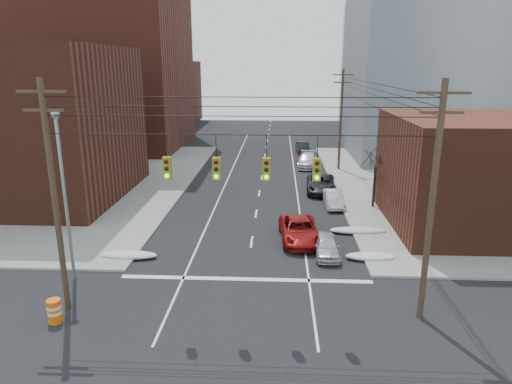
# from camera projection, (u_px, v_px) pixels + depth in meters

# --- Properties ---
(ground) EXTENTS (160.00, 160.00, 0.00)m
(ground) POSITION_uv_depth(u_px,v_px,m) (235.00, 350.00, 19.10)
(ground) COLOR black
(ground) RESTS_ON ground
(building_brick_tall) EXTENTS (24.00, 20.00, 30.00)m
(building_brick_tall) POSITION_uv_depth(u_px,v_px,m) (92.00, 37.00, 62.31)
(building_brick_tall) COLOR maroon
(building_brick_tall) RESTS_ON ground
(building_brick_near) EXTENTS (20.00, 16.00, 13.00)m
(building_brick_near) POSITION_uv_depth(u_px,v_px,m) (5.00, 124.00, 39.53)
(building_brick_near) COLOR #532418
(building_brick_near) RESTS_ON ground
(building_brick_far) EXTENTS (22.00, 18.00, 12.00)m
(building_brick_far) POSITION_uv_depth(u_px,v_px,m) (139.00, 93.00, 89.84)
(building_brick_far) COLOR #532418
(building_brick_far) RESTS_ON ground
(building_office) EXTENTS (22.00, 20.00, 25.00)m
(building_office) POSITION_uv_depth(u_px,v_px,m) (442.00, 56.00, 56.94)
(building_office) COLOR gray
(building_office) RESTS_ON ground
(building_glass) EXTENTS (20.00, 18.00, 22.00)m
(building_glass) POSITION_uv_depth(u_px,v_px,m) (403.00, 67.00, 82.24)
(building_glass) COLOR gray
(building_glass) RESTS_ON ground
(building_storefront) EXTENTS (16.00, 12.00, 8.00)m
(building_storefront) POSITION_uv_depth(u_px,v_px,m) (506.00, 173.00, 32.53)
(building_storefront) COLOR #532418
(building_storefront) RESTS_ON ground
(utility_pole_left) EXTENTS (2.20, 0.28, 11.00)m
(utility_pole_left) POSITION_uv_depth(u_px,v_px,m) (54.00, 195.00, 20.82)
(utility_pole_left) COLOR #473323
(utility_pole_left) RESTS_ON ground
(utility_pole_right) EXTENTS (2.20, 0.28, 11.00)m
(utility_pole_right) POSITION_uv_depth(u_px,v_px,m) (432.00, 200.00, 20.01)
(utility_pole_right) COLOR #473323
(utility_pole_right) RESTS_ON ground
(utility_pole_far) EXTENTS (2.20, 0.28, 11.00)m
(utility_pole_far) POSITION_uv_depth(u_px,v_px,m) (341.00, 118.00, 49.80)
(utility_pole_far) COLOR #473323
(utility_pole_far) RESTS_ON ground
(traffic_signals) EXTENTS (17.00, 0.42, 2.02)m
(traffic_signals) POSITION_uv_depth(u_px,v_px,m) (241.00, 167.00, 20.00)
(traffic_signals) COLOR black
(traffic_signals) RESTS_ON ground
(street_light) EXTENTS (0.44, 0.44, 9.32)m
(street_light) POSITION_uv_depth(u_px,v_px,m) (63.00, 183.00, 23.82)
(street_light) COLOR gray
(street_light) RESTS_ON ground
(bare_tree) EXTENTS (2.09, 2.20, 4.93)m
(bare_tree) POSITION_uv_depth(u_px,v_px,m) (374.00, 181.00, 37.23)
(bare_tree) COLOR black
(bare_tree) RESTS_ON ground
(snow_nw) EXTENTS (3.50, 1.08, 0.42)m
(snow_nw) POSITION_uv_depth(u_px,v_px,m) (129.00, 255.00, 28.05)
(snow_nw) COLOR silver
(snow_nw) RESTS_ON ground
(snow_ne) EXTENTS (3.00, 1.08, 0.42)m
(snow_ne) POSITION_uv_depth(u_px,v_px,m) (370.00, 256.00, 27.82)
(snow_ne) COLOR silver
(snow_ne) RESTS_ON ground
(snow_east_far) EXTENTS (4.00, 1.08, 0.42)m
(snow_east_far) POSITION_uv_depth(u_px,v_px,m) (358.00, 230.00, 32.15)
(snow_east_far) COLOR silver
(snow_east_far) RESTS_ON ground
(red_pickup) EXTENTS (2.89, 5.59, 1.51)m
(red_pickup) POSITION_uv_depth(u_px,v_px,m) (300.00, 230.00, 30.66)
(red_pickup) COLOR maroon
(red_pickup) RESTS_ON ground
(parked_car_a) EXTENTS (1.52, 3.72, 1.26)m
(parked_car_a) POSITION_uv_depth(u_px,v_px,m) (327.00, 246.00, 28.34)
(parked_car_a) COLOR silver
(parked_car_a) RESTS_ON ground
(parked_car_b) EXTENTS (1.50, 4.06, 1.33)m
(parked_car_b) POSITION_uv_depth(u_px,v_px,m) (334.00, 199.00, 38.10)
(parked_car_b) COLOR silver
(parked_car_b) RESTS_ON ground
(parked_car_c) EXTENTS (2.90, 5.78, 1.57)m
(parked_car_c) POSITION_uv_depth(u_px,v_px,m) (321.00, 184.00, 42.41)
(parked_car_c) COLOR black
(parked_car_c) RESTS_ON ground
(parked_car_d) EXTENTS (2.76, 5.61, 1.57)m
(parked_car_d) POSITION_uv_depth(u_px,v_px,m) (308.00, 160.00, 52.56)
(parked_car_d) COLOR silver
(parked_car_d) RESTS_ON ground
(parked_car_e) EXTENTS (1.74, 3.71, 1.23)m
(parked_car_e) POSITION_uv_depth(u_px,v_px,m) (304.00, 158.00, 54.72)
(parked_car_e) COLOR maroon
(parked_car_e) RESTS_ON ground
(parked_car_f) EXTENTS (1.85, 4.48, 1.44)m
(parked_car_f) POSITION_uv_depth(u_px,v_px,m) (303.00, 147.00, 61.05)
(parked_car_f) COLOR black
(parked_car_f) RESTS_ON ground
(lot_car_a) EXTENTS (3.86, 1.43, 1.26)m
(lot_car_a) POSITION_uv_depth(u_px,v_px,m) (96.00, 185.00, 42.00)
(lot_car_a) COLOR silver
(lot_car_a) RESTS_ON sidewalk_nw
(lot_car_b) EXTENTS (5.68, 3.88, 1.44)m
(lot_car_b) POSITION_uv_depth(u_px,v_px,m) (113.00, 168.00, 48.37)
(lot_car_b) COLOR #A1A1A5
(lot_car_b) RESTS_ON sidewalk_nw
(lot_car_c) EXTENTS (5.33, 3.02, 1.46)m
(lot_car_c) POSITION_uv_depth(u_px,v_px,m) (80.00, 182.00, 42.61)
(lot_car_c) COLOR black
(lot_car_c) RESTS_ON sidewalk_nw
(lot_car_d) EXTENTS (4.16, 2.82, 1.32)m
(lot_car_d) POSITION_uv_depth(u_px,v_px,m) (66.00, 180.00, 43.71)
(lot_car_d) COLOR #AEAEB3
(lot_car_d) RESTS_ON sidewalk_nw
(construction_barrel) EXTENTS (0.71, 0.71, 1.14)m
(construction_barrel) POSITION_uv_depth(u_px,v_px,m) (55.00, 311.00, 21.00)
(construction_barrel) COLOR #F75B0D
(construction_barrel) RESTS_ON ground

